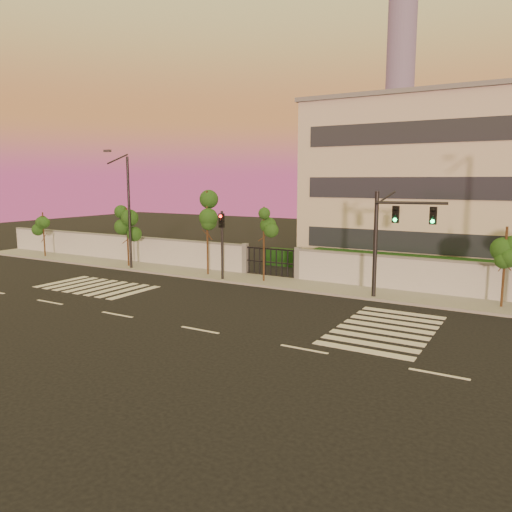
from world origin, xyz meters
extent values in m
plane|color=black|center=(0.00, 0.00, 0.00)|extent=(120.00, 120.00, 0.00)
cube|color=gray|center=(0.00, 10.50, 0.07)|extent=(60.00, 3.00, 0.15)
cube|color=#B6B8BD|center=(-17.50, 12.00, 1.00)|extent=(25.00, 0.30, 2.00)
cube|color=slate|center=(-17.50, 12.00, 2.06)|extent=(25.00, 0.36, 0.12)
cube|color=slate|center=(-5.00, 12.00, 1.10)|extent=(0.35, 0.35, 2.20)
cube|color=slate|center=(-1.00, 12.00, 1.10)|extent=(0.35, 0.35, 2.20)
cube|color=#103610|center=(9.00, 14.50, 0.90)|extent=(20.00, 2.00, 1.80)
cube|color=#103610|center=(-16.00, 14.50, 0.70)|extent=(12.00, 1.80, 1.40)
cube|color=#103610|center=(-3.00, 17.00, 0.60)|extent=(6.00, 1.50, 1.20)
cube|color=beige|center=(9.00, 22.00, 6.00)|extent=(24.00, 12.00, 12.00)
cube|color=#262D38|center=(9.00, 15.98, 2.50)|extent=(22.00, 0.08, 1.40)
cube|color=#262D38|center=(9.00, 15.98, 6.00)|extent=(22.00, 0.08, 1.40)
cube|color=#262D38|center=(9.00, 15.98, 9.50)|extent=(22.00, 0.08, 1.40)
cube|color=slate|center=(9.00, 22.00, 12.10)|extent=(24.40, 12.40, 0.30)
cylinder|color=slate|center=(-65.00, 280.00, 55.00)|extent=(16.00, 16.00, 110.00)
cube|color=silver|center=(-14.00, 4.00, 0.01)|extent=(0.50, 4.00, 0.02)
cube|color=silver|center=(-13.10, 4.00, 0.01)|extent=(0.50, 4.00, 0.02)
cube|color=silver|center=(-12.20, 4.00, 0.01)|extent=(0.50, 4.00, 0.02)
cube|color=silver|center=(-11.30, 4.00, 0.01)|extent=(0.50, 4.00, 0.02)
cube|color=silver|center=(-10.40, 4.00, 0.01)|extent=(0.50, 4.00, 0.02)
cube|color=silver|center=(-9.50, 4.00, 0.01)|extent=(0.50, 4.00, 0.02)
cube|color=silver|center=(-8.60, 4.00, 0.01)|extent=(0.50, 4.00, 0.02)
cube|color=silver|center=(-7.70, 4.00, 0.01)|extent=(0.50, 4.00, 0.02)
cube|color=silver|center=(7.00, 1.00, 0.01)|extent=(4.00, 0.50, 0.02)
cube|color=silver|center=(7.00, 1.90, 0.01)|extent=(4.00, 0.50, 0.02)
cube|color=silver|center=(7.00, 2.80, 0.01)|extent=(4.00, 0.50, 0.02)
cube|color=silver|center=(7.00, 3.70, 0.01)|extent=(4.00, 0.50, 0.02)
cube|color=silver|center=(7.00, 4.60, 0.01)|extent=(4.00, 0.50, 0.02)
cube|color=silver|center=(7.00, 5.50, 0.01)|extent=(4.00, 0.50, 0.02)
cube|color=silver|center=(7.00, 6.40, 0.01)|extent=(4.00, 0.50, 0.02)
cube|color=silver|center=(7.00, 7.30, 0.01)|extent=(4.00, 0.50, 0.02)
cube|color=silver|center=(-10.00, 0.00, 0.01)|extent=(2.00, 0.15, 0.01)
cube|color=silver|center=(-5.00, 0.00, 0.01)|extent=(2.00, 0.15, 0.01)
cube|color=silver|center=(0.00, 0.00, 0.01)|extent=(2.00, 0.15, 0.01)
cube|color=silver|center=(5.00, 0.00, 0.01)|extent=(2.00, 0.15, 0.01)
cube|color=silver|center=(10.00, 0.00, 0.01)|extent=(2.00, 0.15, 0.01)
cylinder|color=#382314|center=(-23.62, 10.03, 1.92)|extent=(0.12, 0.12, 3.84)
sphere|color=#124215|center=(-23.62, 10.03, 3.07)|extent=(1.07, 1.07, 1.07)
sphere|color=#124215|center=(-23.28, 10.22, 2.50)|extent=(0.82, 0.82, 0.82)
sphere|color=#124215|center=(-23.91, 9.88, 2.69)|extent=(0.78, 0.78, 0.78)
cylinder|color=#382314|center=(-14.07, 10.06, 2.24)|extent=(0.13, 0.13, 4.48)
sphere|color=#124215|center=(-14.07, 10.06, 3.58)|extent=(1.22, 1.22, 1.22)
sphere|color=#124215|center=(-13.68, 10.28, 2.91)|extent=(0.93, 0.93, 0.93)
sphere|color=#124215|center=(-14.40, 9.89, 3.13)|extent=(0.89, 0.89, 0.89)
cylinder|color=#382314|center=(-6.95, 10.29, 2.89)|extent=(0.13, 0.13, 5.78)
sphere|color=#124215|center=(-6.95, 10.29, 4.63)|extent=(1.19, 1.19, 1.19)
sphere|color=#124215|center=(-6.57, 10.51, 3.76)|extent=(0.91, 0.91, 0.91)
sphere|color=#124215|center=(-7.28, 10.13, 4.05)|extent=(0.87, 0.87, 0.87)
cylinder|color=#382314|center=(-2.53, 10.22, 2.43)|extent=(0.12, 0.12, 4.86)
sphere|color=#124215|center=(-2.53, 10.22, 3.88)|extent=(1.07, 1.07, 1.07)
sphere|color=#124215|center=(-2.19, 10.42, 3.16)|extent=(0.82, 0.82, 0.82)
sphere|color=#124215|center=(-2.83, 10.08, 3.40)|extent=(0.78, 0.78, 0.78)
cylinder|color=#382314|center=(11.11, 10.56, 2.11)|extent=(0.12, 0.12, 4.22)
sphere|color=#124215|center=(11.11, 10.56, 3.38)|extent=(1.12, 1.12, 1.12)
sphere|color=#124215|center=(10.80, 10.40, 2.95)|extent=(0.82, 0.82, 0.82)
cylinder|color=black|center=(4.81, 9.54, 2.95)|extent=(0.23, 0.23, 5.90)
cylinder|color=black|center=(6.62, 9.54, 5.33)|extent=(3.57, 0.89, 0.15)
cube|color=black|center=(5.86, 9.49, 4.71)|extent=(0.33, 0.17, 0.86)
sphere|color=#0CF259|center=(5.86, 9.38, 4.44)|extent=(0.19, 0.19, 0.19)
cube|color=black|center=(7.76, 9.49, 4.71)|extent=(0.33, 0.17, 0.86)
sphere|color=#0CF259|center=(7.76, 9.38, 4.44)|extent=(0.19, 0.19, 0.19)
cylinder|color=black|center=(-5.16, 9.42, 2.28)|extent=(0.16, 0.16, 4.56)
cube|color=black|center=(-5.16, 9.37, 3.95)|extent=(0.35, 0.18, 0.91)
sphere|color=red|center=(-5.16, 9.26, 4.23)|extent=(0.20, 0.20, 0.20)
cylinder|color=black|center=(-13.29, 9.53, 4.08)|extent=(0.18, 0.18, 8.16)
cylinder|color=black|center=(-13.29, 8.62, 7.95)|extent=(0.10, 1.95, 0.79)
cube|color=#3F3F44|center=(-13.29, 7.70, 8.46)|extent=(0.51, 0.25, 0.15)
camera|label=1|loc=(12.72, -16.99, 6.50)|focal=35.00mm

